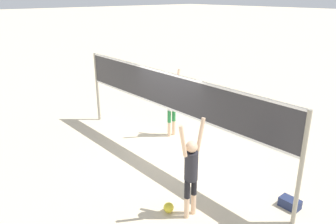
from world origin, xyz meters
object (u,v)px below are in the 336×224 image
player_blocker (172,102)px  volleyball_net (168,96)px  player_spiker (191,168)px  volleyball (169,208)px  gear_bag (290,203)px

player_blocker → volleyball_net: bearing=44.4°
player_spiker → volleyball: 1.13m
volleyball_net → gear_bag: bearing=7.0°
volleyball_net → player_spiker: bearing=-31.2°
volleyball → gear_bag: size_ratio=0.51×
volleyball_net → volleyball: 3.12m
volleyball_net → gear_bag: volleyball_net is taller
gear_bag → player_blocker: bearing=172.3°
volleyball_net → gear_bag: size_ratio=18.06×
player_spiker → player_blocker: 4.21m
player_spiker → volleyball: (-0.38, -0.27, -1.03)m
volleyball_net → volleyball: bearing=-40.8°
gear_bag → volleyball: bearing=-127.6°
player_blocker → volleyball: (3.01, -2.76, -1.06)m
player_blocker → volleyball: size_ratio=9.84×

